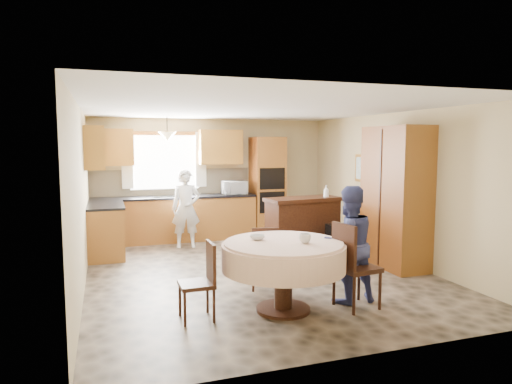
{
  "coord_description": "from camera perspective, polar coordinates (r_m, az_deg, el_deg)",
  "views": [
    {
      "loc": [
        -2.2,
        -6.55,
        1.97
      ],
      "look_at": [
        0.09,
        0.3,
        1.21
      ],
      "focal_mm": 32.0,
      "sensor_mm": 36.0,
      "label": 1
    }
  ],
  "objects": [
    {
      "name": "floor",
      "position": [
        7.18,
        0.05,
        -9.91
      ],
      "size": [
        5.0,
        6.0,
        0.01
      ],
      "primitive_type": "cube",
      "color": "#71604F",
      "rests_on": "ground"
    },
    {
      "name": "ceiling",
      "position": [
        6.93,
        0.05,
        10.39
      ],
      "size": [
        5.0,
        6.0,
        0.01
      ],
      "primitive_type": "cube",
      "color": "white",
      "rests_on": "wall_back"
    },
    {
      "name": "wall_back",
      "position": [
        9.83,
        -5.52,
        1.77
      ],
      "size": [
        5.0,
        0.02,
        2.5
      ],
      "primitive_type": "cube",
      "color": "tan",
      "rests_on": "floor"
    },
    {
      "name": "wall_front",
      "position": [
        4.24,
        13.1,
        -3.94
      ],
      "size": [
        5.0,
        0.02,
        2.5
      ],
      "primitive_type": "cube",
      "color": "tan",
      "rests_on": "floor"
    },
    {
      "name": "wall_left",
      "position": [
        6.6,
        -21.0,
        -0.67
      ],
      "size": [
        0.02,
        6.0,
        2.5
      ],
      "primitive_type": "cube",
      "color": "tan",
      "rests_on": "floor"
    },
    {
      "name": "wall_right",
      "position": [
        8.09,
        17.09,
        0.63
      ],
      "size": [
        0.02,
        6.0,
        2.5
      ],
      "primitive_type": "cube",
      "color": "tan",
      "rests_on": "floor"
    },
    {
      "name": "window",
      "position": [
        9.61,
        -11.34,
        3.68
      ],
      "size": [
        1.4,
        0.03,
        1.1
      ],
      "primitive_type": "cube",
      "color": "white",
      "rests_on": "wall_back"
    },
    {
      "name": "curtain_left",
      "position": [
        9.5,
        -15.82,
        3.84
      ],
      "size": [
        0.22,
        0.02,
        1.15
      ],
      "primitive_type": "cube",
      "color": "white",
      "rests_on": "wall_back"
    },
    {
      "name": "curtain_right",
      "position": [
        9.68,
        -6.9,
        4.06
      ],
      "size": [
        0.22,
        0.02,
        1.15
      ],
      "primitive_type": "cube",
      "color": "white",
      "rests_on": "wall_back"
    },
    {
      "name": "base_cab_back",
      "position": [
        9.47,
        -10.09,
        -3.39
      ],
      "size": [
        3.3,
        0.6,
        0.88
      ],
      "primitive_type": "cube",
      "color": "#A9702D",
      "rests_on": "floor"
    },
    {
      "name": "counter_back",
      "position": [
        9.41,
        -10.14,
        -0.62
      ],
      "size": [
        3.3,
        0.64,
        0.04
      ],
      "primitive_type": "cube",
      "color": "black",
      "rests_on": "base_cab_back"
    },
    {
      "name": "base_cab_left",
      "position": [
        8.49,
        -18.26,
        -4.69
      ],
      "size": [
        0.6,
        1.2,
        0.88
      ],
      "primitive_type": "cube",
      "color": "#A9702D",
      "rests_on": "floor"
    },
    {
      "name": "counter_left",
      "position": [
        8.42,
        -18.36,
        -1.61
      ],
      "size": [
        0.64,
        1.2,
        0.04
      ],
      "primitive_type": "cube",
      "color": "black",
      "rests_on": "base_cab_left"
    },
    {
      "name": "backsplash",
      "position": [
        9.67,
        -10.42,
        1.21
      ],
      "size": [
        3.3,
        0.02,
        0.55
      ],
      "primitive_type": "cube",
      "color": "tan",
      "rests_on": "wall_back"
    },
    {
      "name": "wall_cab_left",
      "position": [
        9.39,
        -17.67,
        5.35
      ],
      "size": [
        0.85,
        0.33,
        0.72
      ],
      "primitive_type": "cube",
      "color": "#BF7D2F",
      "rests_on": "wall_back"
    },
    {
      "name": "wall_cab_right",
      "position": [
        9.67,
        -4.47,
        5.63
      ],
      "size": [
        0.9,
        0.33,
        0.72
      ],
      "primitive_type": "cube",
      "color": "#BF7D2F",
      "rests_on": "wall_back"
    },
    {
      "name": "wall_cab_side",
      "position": [
        8.35,
        -19.52,
        5.25
      ],
      "size": [
        0.33,
        1.2,
        0.72
      ],
      "primitive_type": "cube",
      "color": "#BF7D2F",
      "rests_on": "wall_left"
    },
    {
      "name": "oven_tower",
      "position": [
        9.87,
        1.42,
        0.71
      ],
      "size": [
        0.66,
        0.62,
        2.12
      ],
      "primitive_type": "cube",
      "color": "#A9702D",
      "rests_on": "floor"
    },
    {
      "name": "oven_upper",
      "position": [
        9.56,
        2.06,
        1.68
      ],
      "size": [
        0.56,
        0.01,
        0.45
      ],
      "primitive_type": "cube",
      "color": "black",
      "rests_on": "oven_tower"
    },
    {
      "name": "oven_lower",
      "position": [
        9.61,
        2.05,
        -1.3
      ],
      "size": [
        0.56,
        0.01,
        0.45
      ],
      "primitive_type": "cube",
      "color": "black",
      "rests_on": "oven_tower"
    },
    {
      "name": "pendant",
      "position": [
        9.13,
        -11.03,
        6.83
      ],
      "size": [
        0.36,
        0.36,
        0.18
      ],
      "primitive_type": "cone",
      "rotation": [
        3.14,
        0.0,
        0.0
      ],
      "color": "beige",
      "rests_on": "ceiling"
    },
    {
      "name": "sideboard",
      "position": [
        8.24,
        5.87,
        -4.45
      ],
      "size": [
        1.41,
        0.74,
        0.96
      ],
      "primitive_type": "cube",
      "rotation": [
        0.0,
        0.0,
        0.14
      ],
      "color": "#3B1E10",
      "rests_on": "floor"
    },
    {
      "name": "space_heater",
      "position": [
        8.03,
        10.46,
        -6.11
      ],
      "size": [
        0.45,
        0.33,
        0.6
      ],
      "primitive_type": "cube",
      "rotation": [
        0.0,
        0.0,
        -0.06
      ],
      "color": "black",
      "rests_on": "floor"
    },
    {
      "name": "cupboard",
      "position": [
        7.62,
        17.1,
        -0.62
      ],
      "size": [
        0.59,
        1.18,
        2.25
      ],
      "primitive_type": "cube",
      "color": "#A9702D",
      "rests_on": "floor"
    },
    {
      "name": "dining_table",
      "position": [
        5.41,
        3.44,
        -8.13
      ],
      "size": [
        1.46,
        1.46,
        0.83
      ],
      "color": "#3B1E10",
      "rests_on": "floor"
    },
    {
      "name": "chair_left",
      "position": [
        5.25,
        -6.69,
        -10.52
      ],
      "size": [
        0.38,
        0.38,
        0.87
      ],
      "rotation": [
        0.0,
        0.0,
        -1.56
      ],
      "color": "#3B1E10",
      "rests_on": "floor"
    },
    {
      "name": "chair_back",
      "position": [
        6.23,
        1.04,
        -7.84
      ],
      "size": [
        0.44,
        0.44,
        0.87
      ],
      "rotation": [
        0.0,
        0.0,
        2.94
      ],
      "color": "#3B1E10",
      "rests_on": "floor"
    },
    {
      "name": "chair_right",
      "position": [
        5.62,
        11.85,
        -8.5
      ],
      "size": [
        0.51,
        0.51,
        1.04
      ],
      "rotation": [
        0.0,
        0.0,
        1.71
      ],
      "color": "#3B1E10",
      "rests_on": "floor"
    },
    {
      "name": "framed_picture",
      "position": [
        8.83,
        13.44,
        2.89
      ],
      "size": [
        0.06,
        0.63,
        0.53
      ],
      "color": "gold",
      "rests_on": "wall_right"
    },
    {
      "name": "microwave",
      "position": [
        9.6,
        -2.74,
        0.56
      ],
      "size": [
        0.52,
        0.37,
        0.28
      ],
      "primitive_type": "imported",
      "rotation": [
        0.0,
        0.0,
        -0.04
      ],
      "color": "silver",
      "rests_on": "counter_back"
    },
    {
      "name": "person_sink",
      "position": [
        8.8,
        -8.74,
        -2.06
      ],
      "size": [
        0.58,
        0.41,
        1.49
      ],
      "primitive_type": "imported",
      "rotation": [
        0.0,
        0.0,
        -0.1
      ],
      "color": "silver",
      "rests_on": "floor"
    },
    {
      "name": "person_dining",
      "position": [
        5.82,
        11.46,
        -6.42
      ],
      "size": [
        0.73,
        0.57,
        1.46
      ],
      "primitive_type": "imported",
      "rotation": [
        0.0,
        0.0,
        3.17
      ],
      "color": "navy",
      "rests_on": "floor"
    },
    {
      "name": "bowl_sideboard",
      "position": [
        8.08,
        4.59,
        -0.98
      ],
      "size": [
        0.31,
        0.31,
        0.06
      ],
      "primitive_type": "imported",
      "rotation": [
        0.0,
        0.0,
        -0.4
      ],
      "color": "#B2B2B2",
      "rests_on": "sideboard"
    },
    {
      "name": "bottle_sideboard",
      "position": [
        8.35,
        8.77,
        -0.08
      ],
      "size": [
        0.13,
        0.13,
        0.27
      ],
      "primitive_type": "imported",
      "rotation": [
        0.0,
        0.0,
        -0.28
      ],
      "color": "silver",
      "rests_on": "sideboard"
    },
    {
      "name": "cup_table",
      "position": [
        5.31,
        6.14,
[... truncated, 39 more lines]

